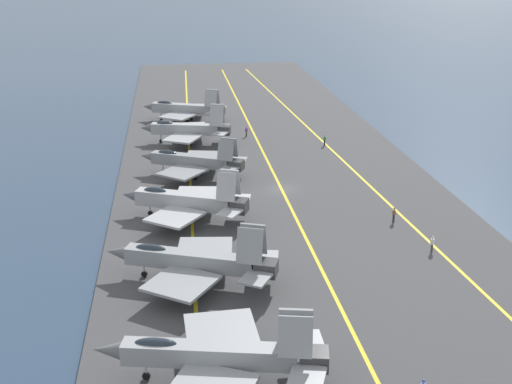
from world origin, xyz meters
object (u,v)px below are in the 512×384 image
crew_brown_vest (394,214)px  crew_white_vest (432,243)px  parked_jet_fourth (193,161)px  parked_jet_second (194,260)px  crew_purple_vest (246,131)px  parked_jet_third (186,201)px  parked_jet_fifth (187,129)px  parked_jet_nearest (216,355)px  crew_green_vest (325,140)px  parked_jet_sixth (185,109)px

crew_brown_vest → crew_white_vest: crew_brown_vest is taller
parked_jet_fourth → parked_jet_second: bearing=177.8°
parked_jet_second → crew_purple_vest: 52.60m
parked_jet_third → parked_jet_second: bearing=-179.1°
parked_jet_second → parked_jet_fifth: (48.31, -0.99, 0.12)m
parked_jet_nearest → crew_white_vest: (19.03, -24.21, -1.40)m
crew_green_vest → parked_jet_fifth: bearing=79.1°
parked_jet_nearest → parked_jet_sixth: parked_jet_sixth is taller
parked_jet_fourth → parked_jet_nearest: bearing=179.6°
parked_jet_fourth → crew_white_vest: bearing=-139.1°
parked_jet_nearest → crew_brown_vest: (27.25, -22.86, -1.38)m
crew_brown_vest → crew_purple_vest: crew_brown_vest is taller
parked_jet_nearest → crew_purple_vest: parked_jet_nearest is taller
parked_jet_second → crew_green_vest: (44.02, -23.16, -1.36)m
parked_jet_third → crew_green_vest: size_ratio=8.71×
parked_jet_fourth → crew_white_vest: size_ratio=8.68×
parked_jet_sixth → crew_green_vest: (-19.40, -22.15, -1.42)m
parked_jet_sixth → crew_brown_vest: size_ratio=8.85×
parked_jet_nearest → crew_purple_vest: (66.91, -10.23, -1.42)m
parked_jet_nearest → crew_white_vest: parked_jet_nearest is taller
parked_jet_sixth → crew_purple_vest: (-12.03, -10.13, -1.45)m
parked_jet_fifth → crew_purple_vest: (3.08, -10.16, -1.51)m
parked_jet_fifth → parked_jet_nearest: bearing=179.9°
parked_jet_second → crew_white_vest: parked_jet_second is taller
parked_jet_second → parked_jet_fourth: parked_jet_second is taller
parked_jet_third → parked_jet_fifth: parked_jet_fifth is taller
crew_white_vest → crew_purple_vest: 49.89m
crew_purple_vest → crew_green_vest: bearing=-121.5°
crew_green_vest → crew_purple_vest: 14.10m
parked_jet_third → parked_jet_sixth: size_ratio=0.98×
parked_jet_fifth → crew_brown_vest: bearing=-148.1°
crew_brown_vest → parked_jet_third: bearing=80.3°
parked_jet_sixth → crew_green_vest: size_ratio=8.91×
parked_jet_third → parked_jet_sixth: parked_jet_third is taller
parked_jet_fifth → crew_white_vest: (-44.81, -24.14, -1.50)m
parked_jet_fifth → crew_green_vest: (-4.28, -22.18, -1.48)m
crew_white_vest → parked_jet_second: bearing=97.9°
parked_jet_fifth → crew_green_vest: parked_jet_fifth is taller
crew_brown_vest → crew_purple_vest: 41.63m
parked_jet_sixth → crew_white_vest: (-59.92, -24.11, -1.44)m
parked_jet_third → crew_green_vest: 36.70m
parked_jet_fourth → crew_purple_vest: parked_jet_fourth is taller
parked_jet_fourth → crew_green_vest: parked_jet_fourth is taller
parked_jet_nearest → crew_green_vest: bearing=-20.5°
parked_jet_nearest → crew_white_vest: 30.83m
crew_green_vest → crew_purple_vest: crew_green_vest is taller
parked_jet_sixth → parked_jet_fifth: bearing=179.9°
parked_jet_fourth → parked_jet_sixth: parked_jet_sixth is taller
parked_jet_fourth → parked_jet_third: bearing=174.5°
crew_green_vest → crew_brown_vest: size_ratio=0.99×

